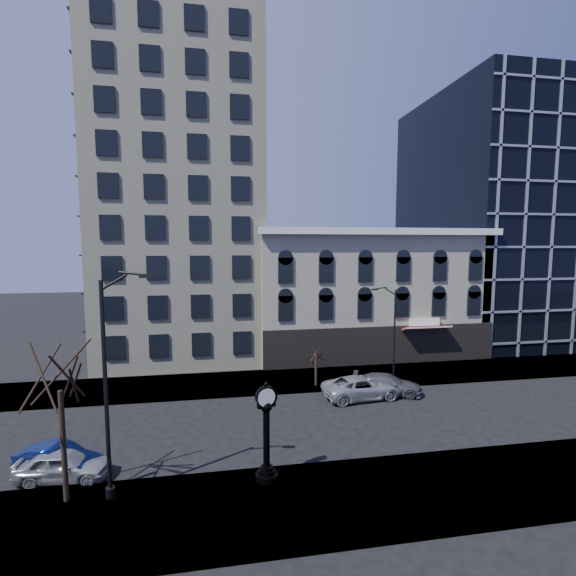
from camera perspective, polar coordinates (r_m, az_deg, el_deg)
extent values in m
plane|color=black|center=(26.87, -2.87, -18.21)|extent=(160.00, 160.00, 0.00)
cube|color=gray|center=(34.27, -4.56, -12.69)|extent=(160.00, 6.00, 0.12)
cube|color=gray|center=(19.88, 0.33, -27.38)|extent=(160.00, 6.00, 0.12)
cube|color=beige|center=(44.20, -14.28, 16.17)|extent=(15.00, 15.00, 38.00)
cube|color=#9F9983|center=(43.33, 10.34, -0.80)|extent=(22.00, 10.00, 12.00)
cube|color=white|center=(38.23, 13.24, 7.57)|extent=(22.60, 0.80, 0.60)
cube|color=black|center=(39.43, 12.79, -7.71)|extent=(22.00, 0.30, 3.60)
cube|color=maroon|center=(40.31, 18.42, -5.24)|extent=(4.50, 1.18, 0.55)
cube|color=black|center=(57.35, 27.96, 8.23)|extent=(20.00, 20.00, 28.00)
cylinder|color=black|center=(21.28, -2.94, -24.32)|extent=(1.05, 1.05, 0.29)
cylinder|color=black|center=(21.16, -2.94, -23.76)|extent=(0.77, 0.77, 0.19)
cylinder|color=black|center=(21.07, -2.94, -23.35)|extent=(0.58, 0.58, 0.15)
cylinder|color=black|center=(20.40, -2.97, -19.77)|extent=(0.31, 0.31, 2.78)
sphere|color=black|center=(19.80, -2.99, -15.89)|extent=(0.54, 0.54, 0.54)
cube|color=black|center=(19.77, -2.99, -15.63)|extent=(0.89, 0.45, 0.24)
cylinder|color=black|center=(19.63, -3.00, -14.59)|extent=(1.04, 0.58, 1.00)
cylinder|color=white|center=(19.48, -2.94, -14.76)|extent=(0.81, 0.26, 0.84)
cylinder|color=white|center=(19.78, -3.06, -14.43)|extent=(0.81, 0.26, 0.84)
sphere|color=black|center=(19.44, -3.01, -13.00)|extent=(0.19, 0.19, 0.19)
cylinder|color=black|center=(19.62, -23.65, -12.84)|extent=(0.18, 0.18, 9.42)
cylinder|color=black|center=(21.45, -23.11, -24.30)|extent=(0.39, 0.39, 0.44)
cube|color=black|center=(17.95, -18.16, 1.56)|extent=(0.63, 0.33, 0.15)
cylinder|color=black|center=(34.12, 14.34, -6.43)|extent=(0.14, 0.14, 7.36)
cylinder|color=black|center=(35.03, 14.19, -12.05)|extent=(0.31, 0.31, 0.34)
cube|color=black|center=(32.60, 12.20, -0.17)|extent=(0.50, 0.28, 0.12)
cylinder|color=#2E2017|center=(20.98, -28.35, -18.53)|extent=(0.22, 0.22, 4.83)
cylinder|color=#2E2017|center=(33.00, 3.85, -11.26)|extent=(0.20, 0.20, 2.25)
imported|color=#A5A8AD|center=(23.66, -28.38, -20.53)|extent=(4.31, 2.03, 1.42)
imported|color=#0C194C|center=(24.33, -28.83, -19.86)|extent=(4.41, 2.96, 1.37)
imported|color=#A5A8AD|center=(31.22, 10.05, -13.23)|extent=(5.93, 3.19, 1.58)
imported|color=#595B60|center=(32.44, 13.43, -12.68)|extent=(5.40, 3.75, 1.45)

